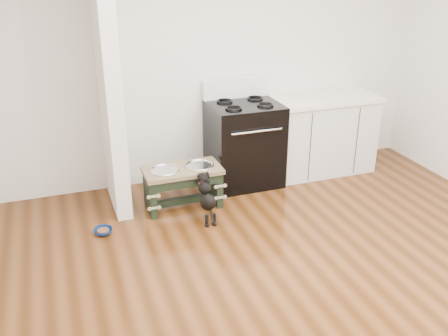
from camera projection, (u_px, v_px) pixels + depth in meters
ground at (317, 299)px, 3.80m from camera, size 5.00×5.00×0.00m
room_shell at (336, 90)px, 3.15m from camera, size 5.00×5.00×5.00m
partition_wall at (108, 76)px, 4.71m from camera, size 0.15×0.80×2.70m
oven_range at (244, 142)px, 5.55m from camera, size 0.76×0.69×1.14m
cabinet_run at (321, 134)px, 5.87m from camera, size 1.24×0.64×0.91m
dog_feeder at (183, 179)px, 5.06m from camera, size 0.78×0.42×0.44m
puppy at (207, 196)px, 4.81m from camera, size 0.14×0.40×0.48m
floor_bowl at (103, 231)px, 4.66m from camera, size 0.22×0.22×0.05m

